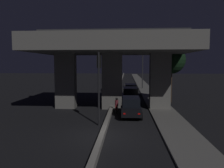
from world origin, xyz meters
name	(u,v)px	position (x,y,z in m)	size (l,w,h in m)	color
ground_plane	(103,137)	(0.00, 0.00, 0.00)	(200.00, 200.00, 0.00)	black
median_divider	(120,84)	(0.00, 35.00, 0.18)	(0.32, 126.00, 0.35)	gray
sidewalk_right	(145,88)	(5.00, 28.00, 0.07)	(2.51, 126.00, 0.13)	slate
elevated_overpass	(112,51)	(0.00, 8.96, 5.99)	(15.56, 10.22, 8.15)	slate
traffic_light_left_of_median	(99,76)	(-0.56, 2.61, 3.71)	(0.30, 0.49, 5.46)	black
street_lamp	(141,64)	(4.07, 27.58, 4.70)	(2.48, 0.32, 7.91)	#2D2D30
car_black_lead	(131,106)	(1.88, 5.56, 0.89)	(1.86, 4.00, 1.71)	black
car_black_second	(130,95)	(1.91, 12.46, 0.97)	(2.15, 3.98, 1.85)	black
car_grey_third	(130,90)	(2.05, 18.47, 0.90)	(2.07, 4.10, 1.71)	#515459
car_dark_blue_lead_oncoming	(109,87)	(-1.68, 24.71, 0.69)	(2.06, 4.19, 1.31)	#141938
car_grey_second_oncoming	(112,82)	(-1.79, 34.56, 0.77)	(1.94, 4.34, 1.50)	#515459
motorcycle_red_filtering_near	(117,106)	(0.55, 7.00, 0.61)	(0.33, 1.89, 1.43)	black
pedestrian_on_sidewalk	(154,94)	(4.87, 13.82, 0.94)	(0.34, 0.34, 1.61)	black
roadside_tree_kerbside_near	(171,60)	(6.78, 13.14, 5.10)	(3.34, 3.34, 6.80)	#38281C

